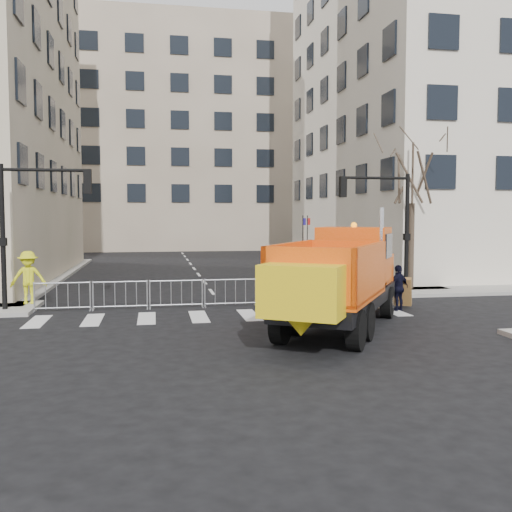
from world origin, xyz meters
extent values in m
plane|color=black|center=(0.00, 0.00, 0.00)|extent=(120.00, 120.00, 0.00)
cube|color=gray|center=(0.00, 8.50, 0.07)|extent=(64.00, 5.00, 0.15)
cube|color=beige|center=(20.00, 22.00, 16.00)|extent=(22.00, 22.00, 32.00)
cube|color=gray|center=(0.00, 52.00, 12.00)|extent=(30.00, 18.00, 24.00)
cylinder|color=black|center=(-8.00, 7.50, 2.70)|extent=(0.18, 0.18, 5.40)
cylinder|color=black|center=(8.50, 9.50, 2.70)|extent=(0.18, 0.18, 5.40)
cube|color=black|center=(3.05, 2.45, 0.95)|extent=(5.75, 7.33, 0.45)
cylinder|color=black|center=(3.53, 5.22, 0.55)|extent=(0.88, 1.12, 1.10)
cylinder|color=black|center=(5.32, 4.11, 0.55)|extent=(0.88, 1.12, 1.10)
cylinder|color=black|center=(1.48, 1.90, 0.55)|extent=(0.88, 1.12, 1.10)
cylinder|color=black|center=(3.26, 0.79, 0.55)|extent=(0.88, 1.12, 1.10)
cylinder|color=black|center=(0.79, 0.80, 0.55)|extent=(0.88, 1.12, 1.10)
cylinder|color=black|center=(2.57, -0.31, 0.55)|extent=(0.88, 1.12, 1.10)
cube|color=#E34F0C|center=(4.74, 5.17, 1.65)|extent=(2.63, 2.47, 1.00)
cube|color=#E34F0C|center=(4.06, 4.07, 2.25)|extent=(2.80, 2.57, 1.80)
cylinder|color=silver|center=(4.55, 2.88, 2.60)|extent=(0.14, 0.14, 2.40)
cube|color=#E34F0C|center=(2.32, 1.26, 2.00)|extent=(4.45, 5.06, 1.65)
cube|color=yellow|center=(0.89, -1.03, 1.70)|extent=(2.23, 1.91, 1.30)
cube|color=brown|center=(5.64, 6.62, 0.65)|extent=(3.02, 2.18, 1.12)
imported|color=black|center=(4.62, 7.00, 0.83)|extent=(0.72, 0.65, 1.66)
imported|color=black|center=(4.28, 6.68, 0.90)|extent=(0.89, 0.70, 1.79)
imported|color=black|center=(6.34, 5.48, 0.86)|extent=(1.09, 0.83, 1.72)
imported|color=yellow|center=(-7.41, 8.68, 1.17)|extent=(1.41, 0.93, 2.04)
cube|color=#A31A0C|center=(3.82, 6.91, 0.70)|extent=(0.56, 0.53, 1.10)
camera|label=1|loc=(-2.60, -14.35, 3.52)|focal=40.00mm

